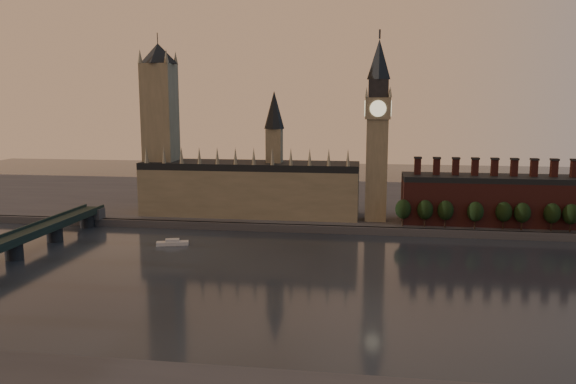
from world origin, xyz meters
name	(u,v)px	position (x,y,z in m)	size (l,w,h in m)	color
ground	(352,286)	(0.00, 0.00, 0.00)	(900.00, 900.00, 0.00)	black
north_bank	(360,202)	(0.00, 178.04, 2.00)	(900.00, 182.00, 4.00)	#46474B
palace_of_westminster	(251,186)	(-64.41, 114.91, 21.63)	(130.00, 30.30, 74.00)	gray
victoria_tower	(160,123)	(-120.00, 115.00, 59.09)	(24.00, 24.00, 108.00)	gray
big_ben	(377,128)	(10.00, 110.00, 56.83)	(15.00, 15.00, 107.00)	gray
chimney_block	(502,199)	(80.00, 110.00, 17.82)	(110.00, 25.00, 37.00)	#562321
embankment_tree_0	(403,209)	(24.84, 95.38, 13.47)	(8.60, 8.60, 14.88)	black
embankment_tree_1	(425,210)	(36.62, 95.17, 13.47)	(8.60, 8.60, 14.88)	black
embankment_tree_2	(446,210)	(47.40, 95.09, 13.47)	(8.60, 8.60, 14.88)	black
embankment_tree_3	(475,212)	(62.77, 93.70, 13.47)	(8.60, 8.60, 14.88)	black
embankment_tree_4	(504,212)	(77.75, 95.32, 13.47)	(8.60, 8.60, 14.88)	black
embankment_tree_5	(522,213)	(86.88, 94.03, 13.47)	(8.60, 8.60, 14.88)	black
embankment_tree_6	(552,213)	(102.06, 94.68, 13.47)	(8.60, 8.60, 14.88)	black
embankment_tree_7	(571,214)	(111.17, 93.69, 13.47)	(8.60, 8.60, 14.88)	black
river_boat	(172,243)	(-91.82, 52.06, 1.22)	(16.53, 8.86, 3.18)	#BDBDBD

